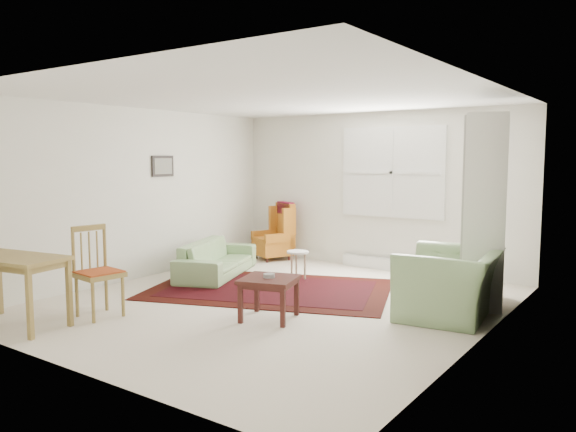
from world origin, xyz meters
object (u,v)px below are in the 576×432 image
Objects in this scene: wingback_chair at (273,231)px; desk at (13,291)px; sofa at (217,252)px; coffee_table at (269,298)px; stool at (298,265)px; cabinet at (484,211)px; armchair at (450,277)px; desk_chair at (99,272)px.

desk is at bearing -62.89° from wingback_chair.
coffee_table is at bearing -145.91° from sofa.
wingback_chair is 3.65m from coffee_table.
desk is (0.07, -4.70, -0.13)m from wingback_chair.
desk is at bearing -108.45° from stool.
sofa reaches higher than coffee_table.
cabinet is at bearing 12.89° from wingback_chair.
coffee_table is at bearing -59.28° from armchair.
cabinet reaches higher than sofa.
desk_chair is (-0.75, -2.86, 0.30)m from stool.
desk reaches higher than stool.
desk is (-1.20, -3.61, 0.16)m from stool.
armchair is at bearing -14.28° from stool.
sofa is 1.53× the size of armchair.
armchair is at bearing 37.40° from coffee_table.
armchair is 2.02× the size of coffee_table.
sofa is at bearing -158.29° from stool.
cabinet is (2.60, 0.17, 0.93)m from stool.
wingback_chair is 4.70m from desk.
armchair is 0.51× the size of cabinet.
desk_chair is (-3.22, -2.23, 0.06)m from armchair.
stool is at bearing -7.17° from desk_chair.
desk_chair is (0.45, 0.75, 0.13)m from desk.
armchair is 3.92m from desk_chair.
cabinet reaches higher than stool.
sofa is 3.14m from desk.
desk_chair reaches higher than desk.
cabinet is at bearing -101.94° from sofa.
desk_chair reaches higher than stool.
desk reaches higher than sofa.
wingback_chair is 2.35× the size of stool.
cabinet is at bearing -40.28° from desk_chair.
stool is at bearing 167.36° from cabinet.
coffee_table is (2.14, -2.95, -0.27)m from wingback_chair.
sofa is 1.78× the size of wingback_chair.
cabinet reaches higher than armchair.
stool is at bearing -14.46° from wingback_chair.
wingback_chair is 0.44× the size of cabinet.
coffee_table is 0.57× the size of desk_chair.
sofa is 1.57m from wingback_chair.
sofa is at bearing -99.29° from armchair.
desk_chair is at bearing -148.13° from coffee_table.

